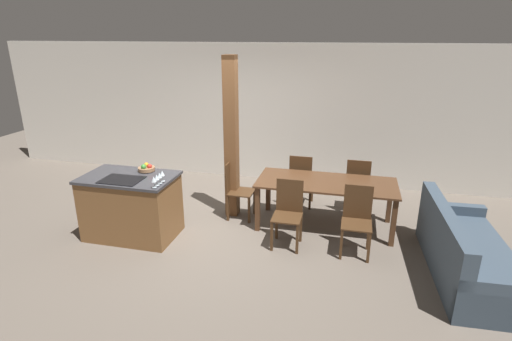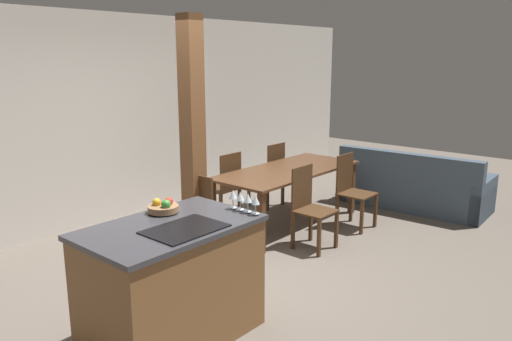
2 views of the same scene
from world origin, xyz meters
name	(u,v)px [view 2 (image 2 of 2)]	position (x,y,z in m)	size (l,w,h in m)	color
ground_plane	(232,275)	(0.00, 0.00, 0.00)	(16.00, 16.00, 0.00)	#665B51
wall_back	(88,121)	(0.00, 2.49, 1.35)	(11.20, 0.08, 2.70)	silver
kitchen_island	(172,282)	(-1.12, -0.44, 0.47)	(1.32, 0.82, 0.95)	brown
fruit_bowl	(163,207)	(-0.97, -0.18, 0.98)	(0.25, 0.25, 0.11)	#99704C
wine_glass_near	(256,200)	(-0.54, -0.77, 1.06)	(0.07, 0.07, 0.15)	silver
wine_glass_middle	(248,198)	(-0.54, -0.69, 1.06)	(0.07, 0.07, 0.15)	silver
wine_glass_far	(240,197)	(-0.54, -0.61, 1.06)	(0.07, 0.07, 0.15)	silver
wine_glass_end	(233,195)	(-0.54, -0.53, 1.06)	(0.07, 0.07, 0.15)	silver
dining_table	(288,176)	(1.61, 0.54, 0.65)	(2.09, 0.90, 0.74)	#51331E
dining_chair_near_left	(310,206)	(1.14, -0.14, 0.49)	(0.40, 0.40, 0.94)	#472D19
dining_chair_near_right	(352,190)	(2.08, -0.14, 0.49)	(0.40, 0.40, 0.94)	#472D19
dining_chair_far_left	(225,186)	(1.14, 1.21, 0.49)	(0.40, 0.40, 0.94)	#472D19
dining_chair_far_right	(270,174)	(2.08, 1.21, 0.49)	(0.40, 0.40, 0.94)	#472D19
dining_chair_head_end	(208,214)	(0.19, 0.54, 0.49)	(0.40, 0.40, 0.94)	#472D19
couch	(413,189)	(3.41, -0.39, 0.27)	(0.96, 2.08, 0.85)	#3D4C5B
timber_post	(193,142)	(0.09, 0.63, 1.28)	(0.20, 0.20, 2.57)	brown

